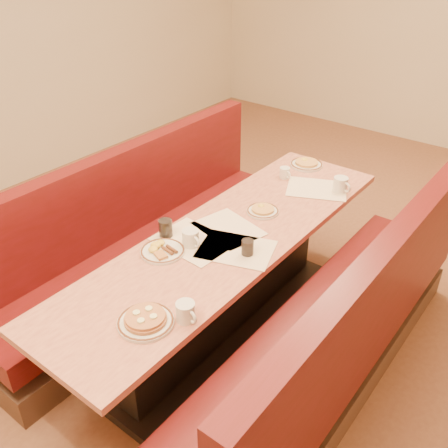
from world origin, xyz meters
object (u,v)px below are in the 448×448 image
Objects in this scene: coffee_mug_c at (341,185)px; soda_tumbler_near at (166,228)px; diner_table at (229,286)px; booth_left at (145,247)px; soda_tumbler_mid at (248,248)px; eggs_plate at (162,250)px; coffee_mug_d at (285,173)px; pancake_plate at (146,320)px; coffee_mug_a at (186,312)px; coffee_mug_b at (191,238)px; booth_right at (336,340)px.

coffee_mug_c is 1.24× the size of soda_tumbler_near.
diner_table is 0.73m from booth_left.
booth_left is 27.20× the size of soda_tumbler_mid.
diner_table is 1.01m from coffee_mug_c.
coffee_mug_d is at bearing 87.98° from eggs_plate.
diner_table is 9.67× the size of pancake_plate.
diner_table is 19.93× the size of coffee_mug_a.
soda_tumbler_near is (-0.14, -1.06, 0.01)m from coffee_mug_d.
eggs_plate is (0.55, -0.37, 0.40)m from booth_left.
soda_tumbler_near is (-0.18, -0.01, 0.00)m from coffee_mug_b.
soda_tumbler_near is at bearing -27.22° from booth_left.
soda_tumbler_mid is (-0.07, -0.98, -0.01)m from coffee_mug_c.
coffee_mug_d is 1.09× the size of soda_tumbler_mid.
soda_tumbler_mid is (0.93, -0.10, 0.43)m from booth_left.
eggs_plate is 0.17m from coffee_mug_b.
coffee_mug_a is 0.94× the size of coffee_mug_c.
coffee_mug_c is 0.98m from soda_tumbler_mid.
booth_left is 1.46m from booth_right.
booth_left is 10.28× the size of eggs_plate.
eggs_plate is 2.65× the size of soda_tumbler_mid.
coffee_mug_b is (-0.38, 0.47, 0.00)m from coffee_mug_a.
eggs_plate reaches higher than diner_table.
soda_tumbler_near is 0.50m from soda_tumbler_mid.
coffee_mug_d reaches higher than eggs_plate.
coffee_mug_d is (0.04, 1.20, 0.03)m from eggs_plate.
diner_table is 10.28× the size of eggs_plate.
coffee_mug_c reaches higher than eggs_plate.
pancake_plate is at bearing -122.63° from coffee_mug_a.
booth_left is at bearing 158.16° from coffee_mug_a.
soda_tumbler_mid is at bearing 35.43° from eggs_plate.
coffee_mug_c is (-0.02, 1.57, 0.00)m from coffee_mug_a.
coffee_mug_b is (-0.10, -0.22, 0.43)m from diner_table.
coffee_mug_a is at bearing -36.32° from coffee_mug_b.
coffee_mug_c reaches higher than diner_table.
eggs_plate is at bearing -158.26° from booth_right.
soda_tumbler_near is (-1.01, -0.23, 0.44)m from booth_right.
coffee_mug_c is 0.41m from coffee_mug_d.
booth_right reaches higher than coffee_mug_a.
diner_table is 23.22× the size of soda_tumbler_near.
coffee_mug_a is at bearing -39.24° from soda_tumbler_near.
booth_right is at bearing 10.04° from soda_tumbler_mid.
soda_tumbler_near is (-0.54, -1.11, 0.00)m from coffee_mug_c.
coffee_mug_d is 0.99m from soda_tumbler_mid.
coffee_mug_d is at bearing 136.45° from booth_right.
diner_table is 0.73m from booth_right.
coffee_mug_a is 1.26× the size of coffee_mug_d.
coffee_mug_b is 1.43× the size of soda_tumbler_mid.
booth_left is at bearing 146.24° from eggs_plate.
pancake_plate is 1.06× the size of eggs_plate.
coffee_mug_d reaches higher than pancake_plate.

